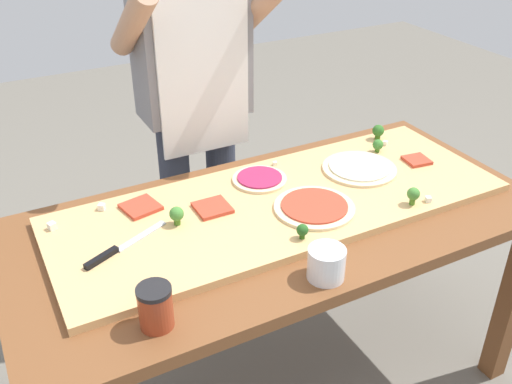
# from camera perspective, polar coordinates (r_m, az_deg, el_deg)

# --- Properties ---
(ground_plane) EXTENTS (8.00, 8.00, 0.00)m
(ground_plane) POSITION_cam_1_polar(r_m,az_deg,el_deg) (2.34, 1.78, -18.31)
(ground_plane) COLOR #6B665B
(prep_table) EXTENTS (1.69, 0.80, 0.77)m
(prep_table) POSITION_cam_1_polar(r_m,az_deg,el_deg) (1.89, 2.10, -4.94)
(prep_table) COLOR brown
(prep_table) RESTS_ON ground
(cutting_board) EXTENTS (1.47, 0.54, 0.03)m
(cutting_board) POSITION_cam_1_polar(r_m,az_deg,el_deg) (1.87, 2.48, -1.16)
(cutting_board) COLOR tan
(cutting_board) RESTS_ON prep_table
(chefs_knife) EXTENTS (0.27, 0.14, 0.02)m
(chefs_knife) POSITION_cam_1_polar(r_m,az_deg,el_deg) (1.68, -13.61, -5.63)
(chefs_knife) COLOR #B7BABF
(chefs_knife) RESTS_ON cutting_board
(pizza_whole_cheese_artichoke) EXTENTS (0.26, 0.26, 0.02)m
(pizza_whole_cheese_artichoke) POSITION_cam_1_polar(r_m,az_deg,el_deg) (2.07, 10.12, 2.33)
(pizza_whole_cheese_artichoke) COLOR beige
(pizza_whole_cheese_artichoke) RESTS_ON cutting_board
(pizza_whole_tomato_red) EXTENTS (0.26, 0.26, 0.02)m
(pizza_whole_tomato_red) POSITION_cam_1_polar(r_m,az_deg,el_deg) (1.83, 5.75, -1.47)
(pizza_whole_tomato_red) COLOR beige
(pizza_whole_tomato_red) RESTS_ON cutting_board
(pizza_whole_beet_magenta) EXTENTS (0.19, 0.19, 0.02)m
(pizza_whole_beet_magenta) POSITION_cam_1_polar(r_m,az_deg,el_deg) (1.97, 0.36, 1.31)
(pizza_whole_beet_magenta) COLOR beige
(pizza_whole_beet_magenta) RESTS_ON cutting_board
(pizza_slice_center) EXTENTS (0.11, 0.11, 0.01)m
(pizza_slice_center) POSITION_cam_1_polar(r_m,az_deg,el_deg) (1.82, -4.30, -1.55)
(pizza_slice_center) COLOR #BC3D28
(pizza_slice_center) RESTS_ON cutting_board
(pizza_slice_far_left) EXTENTS (0.09, 0.09, 0.01)m
(pizza_slice_far_left) POSITION_cam_1_polar(r_m,az_deg,el_deg) (2.17, 15.52, 3.03)
(pizza_slice_far_left) COLOR #BC3D28
(pizza_slice_far_left) RESTS_ON cutting_board
(pizza_slice_near_right) EXTENTS (0.13, 0.13, 0.01)m
(pizza_slice_near_right) POSITION_cam_1_polar(r_m,az_deg,el_deg) (1.86, -11.27, -1.44)
(pizza_slice_near_right) COLOR #BC3D28
(pizza_slice_near_right) RESTS_ON cutting_board
(broccoli_floret_back_right) EXTENTS (0.04, 0.04, 0.05)m
(broccoli_floret_back_right) POSITION_cam_1_polar(r_m,az_deg,el_deg) (1.68, 4.58, -3.79)
(broccoli_floret_back_right) COLOR #2C5915
(broccoli_floret_back_right) RESTS_ON cutting_board
(broccoli_floret_front_mid) EXTENTS (0.04, 0.04, 0.05)m
(broccoli_floret_front_mid) POSITION_cam_1_polar(r_m,az_deg,el_deg) (2.20, 11.88, 4.55)
(broccoli_floret_front_mid) COLOR #3F7220
(broccoli_floret_front_mid) RESTS_ON cutting_board
(broccoli_floret_front_right) EXTENTS (0.04, 0.04, 0.06)m
(broccoli_floret_front_right) POSITION_cam_1_polar(r_m,az_deg,el_deg) (1.75, -7.81, -2.20)
(broccoli_floret_front_right) COLOR #487A23
(broccoli_floret_front_right) RESTS_ON cutting_board
(broccoli_floret_center_left) EXTENTS (0.04, 0.04, 0.06)m
(broccoli_floret_center_left) POSITION_cam_1_polar(r_m,az_deg,el_deg) (1.89, 15.21, -0.24)
(broccoli_floret_center_left) COLOR #487A23
(broccoli_floret_center_left) RESTS_ON cutting_board
(broccoli_floret_back_left) EXTENTS (0.05, 0.05, 0.06)m
(broccoli_floret_back_left) POSITION_cam_1_polar(r_m,az_deg,el_deg) (2.30, 11.92, 5.87)
(broccoli_floret_back_left) COLOR #366618
(broccoli_floret_back_left) RESTS_ON cutting_board
(cheese_crumble_a) EXTENTS (0.03, 0.03, 0.02)m
(cheese_crumble_a) POSITION_cam_1_polar(r_m,az_deg,el_deg) (1.83, -19.42, -3.17)
(cheese_crumble_a) COLOR white
(cheese_crumble_a) RESTS_ON cutting_board
(cheese_crumble_b) EXTENTS (0.02, 0.02, 0.02)m
(cheese_crumble_b) POSITION_cam_1_polar(r_m,az_deg,el_deg) (2.27, 12.58, 4.72)
(cheese_crumble_b) COLOR white
(cheese_crumble_b) RESTS_ON cutting_board
(cheese_crumble_c) EXTENTS (0.02, 0.02, 0.01)m
(cheese_crumble_c) POSITION_cam_1_polar(r_m,az_deg,el_deg) (2.07, 1.87, 2.82)
(cheese_crumble_c) COLOR white
(cheese_crumble_c) RESTS_ON cutting_board
(cheese_crumble_d) EXTENTS (0.03, 0.03, 0.02)m
(cheese_crumble_d) POSITION_cam_1_polar(r_m,az_deg,el_deg) (1.88, -14.93, -1.43)
(cheese_crumble_d) COLOR white
(cheese_crumble_d) RESTS_ON cutting_board
(cheese_crumble_e) EXTENTS (0.02, 0.02, 0.02)m
(cheese_crumble_e) POSITION_cam_1_polar(r_m,az_deg,el_deg) (1.93, 16.56, -0.70)
(cheese_crumble_e) COLOR white
(cheese_crumble_e) RESTS_ON cutting_board
(flour_cup) EXTENTS (0.10, 0.10, 0.09)m
(flour_cup) POSITION_cam_1_polar(r_m,az_deg,el_deg) (1.58, 6.91, -7.14)
(flour_cup) COLOR white
(flour_cup) RESTS_ON prep_table
(sauce_jar) EXTENTS (0.09, 0.09, 0.11)m
(sauce_jar) POSITION_cam_1_polar(r_m,az_deg,el_deg) (1.43, -9.85, -11.07)
(sauce_jar) COLOR #99381E
(sauce_jar) RESTS_ON prep_table
(cook_center) EXTENTS (0.54, 0.39, 1.67)m
(cook_center) POSITION_cam_1_polar(r_m,az_deg,el_deg) (2.19, -6.06, 10.02)
(cook_center) COLOR #333847
(cook_center) RESTS_ON ground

